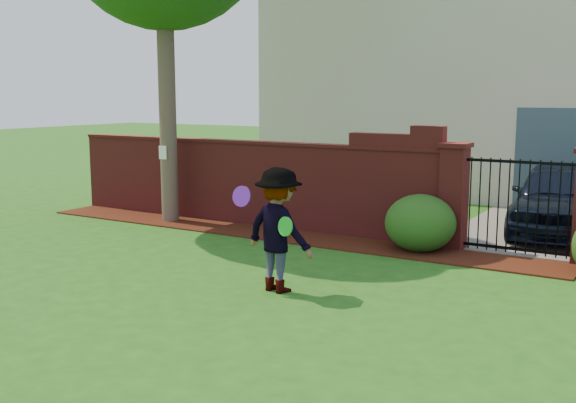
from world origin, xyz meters
The scene contains 13 objects.
ground centered at (0.00, 0.00, -0.01)m, with size 80.00×80.00×0.01m, color #1F5515.
mulch_bed centered at (-0.95, 3.34, 0.01)m, with size 11.10×1.08×0.03m, color black.
brick_wall centered at (-2.01, 4.00, 0.93)m, with size 8.70×0.31×2.16m.
pillar_left centered at (2.40, 4.00, 0.96)m, with size 0.50×0.50×1.88m.
iron_gate centered at (3.50, 4.00, 0.85)m, with size 1.78×0.03×1.60m.
driveway centered at (3.50, 8.00, 0.01)m, with size 3.20×8.00×0.01m, color slate.
house centered at (1.00, 12.00, 3.16)m, with size 12.40×6.40×6.30m.
car centered at (3.78, 6.14, 0.70)m, with size 1.64×4.09×1.39m, color black.
paper_notice centered at (-3.60, 3.21, 1.50)m, with size 0.20×0.01×0.28m, color white.
shrub_left centered at (1.99, 3.49, 0.50)m, with size 1.23×1.23×1.01m, color #154815.
man centered at (1.12, 0.16, 0.87)m, with size 1.12×0.64×1.73m, color gray.
frisbee_purple centered at (0.65, 0.01, 1.32)m, with size 0.29×0.29×0.03m, color #6B1CB4.
frisbee_green centered at (1.38, -0.04, 0.98)m, with size 0.26×0.26×0.02m, color green.
Camera 1 is at (5.96, -7.59, 2.73)m, focal length 42.25 mm.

